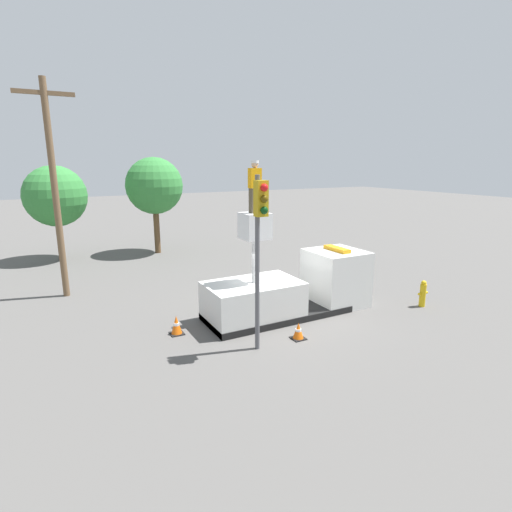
{
  "coord_description": "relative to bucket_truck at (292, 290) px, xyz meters",
  "views": [
    {
      "loc": [
        -7.35,
        -12.01,
        5.61
      ],
      "look_at": [
        -1.45,
        -1.02,
        2.67
      ],
      "focal_mm": 28.0,
      "sensor_mm": 36.0,
      "label": 1
    }
  ],
  "objects": [
    {
      "name": "tree_right_bg",
      "position": [
        -1.77,
        12.75,
        3.27
      ],
      "size": [
        3.46,
        3.46,
        5.93
      ],
      "color": "brown",
      "rests_on": "ground"
    },
    {
      "name": "tree_left_bg",
      "position": [
        -7.25,
        13.61,
        2.8
      ],
      "size": [
        3.46,
        3.46,
        5.45
      ],
      "color": "brown",
      "rests_on": "ground"
    },
    {
      "name": "bucket_truck",
      "position": [
        0.0,
        0.0,
        0.0
      ],
      "size": [
        6.47,
        2.15,
        3.92
      ],
      "color": "black",
      "rests_on": "ground"
    },
    {
      "name": "traffic_light_pole",
      "position": [
        -2.58,
        -2.17,
        2.83
      ],
      "size": [
        0.34,
        0.57,
        5.27
      ],
      "color": "#515156",
      "rests_on": "ground"
    },
    {
      "name": "ground_plane",
      "position": [
        -0.63,
        0.0,
        -0.9
      ],
      "size": [
        120.0,
        120.0,
        0.0
      ],
      "primitive_type": "plane",
      "color": "#565451"
    },
    {
      "name": "fire_hydrant",
      "position": [
        4.96,
        -1.88,
        -0.37
      ],
      "size": [
        0.48,
        0.24,
        1.07
      ],
      "color": "gold",
      "rests_on": "ground"
    },
    {
      "name": "worker",
      "position": [
        -1.58,
        0.0,
        3.9
      ],
      "size": [
        0.4,
        0.26,
        1.75
      ],
      "color": "brown",
      "rests_on": "bucket_truck"
    },
    {
      "name": "traffic_cone_rear",
      "position": [
        -4.46,
        0.18,
        -0.6
      ],
      "size": [
        0.45,
        0.45,
        0.64
      ],
      "color": "black",
      "rests_on": "ground"
    },
    {
      "name": "utility_pole",
      "position": [
        -7.45,
        6.26,
        3.83
      ],
      "size": [
        2.2,
        0.26,
        8.81
      ],
      "color": "brown",
      "rests_on": "ground"
    },
    {
      "name": "traffic_cone_curbside",
      "position": [
        -1.08,
        -2.05,
        -0.64
      ],
      "size": [
        0.44,
        0.44,
        0.55
      ],
      "color": "black",
      "rests_on": "ground"
    }
  ]
}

